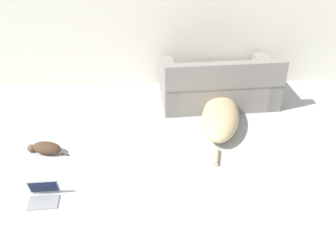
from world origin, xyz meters
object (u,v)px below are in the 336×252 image
Objects in this scene: cat at (46,148)px; laptop_open at (44,193)px; couch at (218,86)px; dog at (221,114)px.

cat is 0.81m from laptop_open.
couch is at bearing 40.13° from laptop_open.
laptop_open is (0.17, -0.80, -0.01)m from cat.
dog is 2.33m from cat.
dog is 2.52m from laptop_open.
dog is 3.17× the size of cat.
couch reaches higher than cat.
dog reaches higher than laptop_open.
couch is at bearing -139.08° from cat.
laptop_open is at bearing 114.13° from cat.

